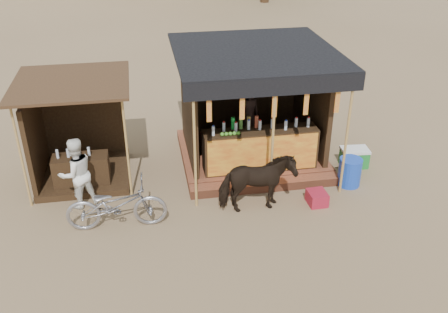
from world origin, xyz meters
The scene contains 9 objects.
ground centered at (0.00, 0.00, 0.00)m, with size 120.00×120.00×0.00m, color #846B4C.
main_stall centered at (1.00, 3.36, 1.02)m, with size 3.60×3.61×2.78m.
secondary_stall centered at (-3.17, 3.24, 0.85)m, with size 2.40×2.40×2.38m.
cow centered at (0.60, 1.17, 0.64)m, with size 0.69×1.53×1.29m, color black.
motorbike centered at (-2.22, 1.08, 0.51)m, with size 0.68×1.95×1.03m, color #93949C.
bystander centered at (-3.01, 2.00, 0.78)m, with size 0.75×0.59×1.55m, color white.
blue_barrel centered at (2.90, 1.81, 0.32)m, with size 0.51×0.51×0.65m, color blue.
red_crate centered at (1.93, 1.18, 0.14)m, with size 0.38×0.43×0.29m, color maroon.
cooler centered at (3.36, 2.60, 0.23)m, with size 0.67×0.49×0.46m.
Camera 1 is at (-1.55, -7.23, 5.95)m, focal length 40.00 mm.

